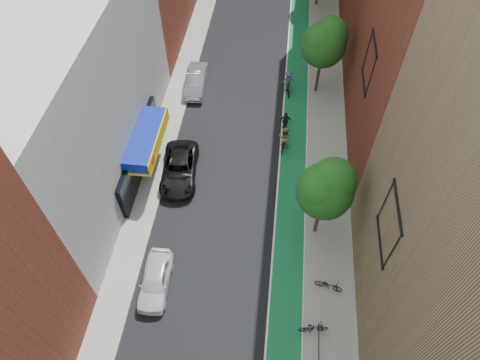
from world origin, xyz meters
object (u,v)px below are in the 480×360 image
(parked_car_white, at_px, (155,280))
(parked_car_silver, at_px, (196,81))
(cyclist_lane_near, at_px, (284,140))
(cyclist_lane_far, at_px, (288,83))
(parked_car_black, at_px, (179,169))
(cyclist_lane_mid, at_px, (285,125))

(parked_car_white, height_order, parked_car_silver, parked_car_silver)
(cyclist_lane_near, relative_size, cyclist_lane_far, 1.01)
(parked_car_white, xyz_separation_m, parked_car_black, (-0.28, 8.50, 0.04))
(cyclist_lane_mid, bearing_deg, cyclist_lane_far, -91.83)
(parked_car_silver, distance_m, cyclist_lane_mid, 9.00)
(cyclist_lane_mid, bearing_deg, cyclist_lane_near, 88.17)
(cyclist_lane_near, bearing_deg, parked_car_silver, -28.22)
(cyclist_lane_mid, bearing_deg, parked_car_silver, -32.00)
(cyclist_lane_near, xyz_separation_m, cyclist_lane_mid, (0.00, 1.78, -0.23))
(cyclist_lane_mid, relative_size, cyclist_lane_far, 0.93)
(cyclist_lane_near, relative_size, cyclist_lane_mid, 1.09)
(parked_car_silver, bearing_deg, parked_car_white, -89.56)
(parked_car_silver, bearing_deg, parked_car_black, -88.94)
(parked_car_silver, bearing_deg, cyclist_lane_near, -41.15)
(parked_car_silver, bearing_deg, cyclist_lane_mid, -32.33)
(parked_car_black, xyz_separation_m, cyclist_lane_far, (7.24, 10.02, 0.22))
(parked_car_white, bearing_deg, cyclist_lane_near, 57.48)
(parked_car_white, relative_size, cyclist_lane_far, 1.90)
(parked_car_white, distance_m, cyclist_lane_far, 19.79)
(parked_car_black, bearing_deg, cyclist_lane_near, 19.86)
(parked_car_silver, xyz_separation_m, cyclist_lane_mid, (7.78, -4.53, 0.01))
(parked_car_white, height_order, cyclist_lane_mid, cyclist_lane_mid)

